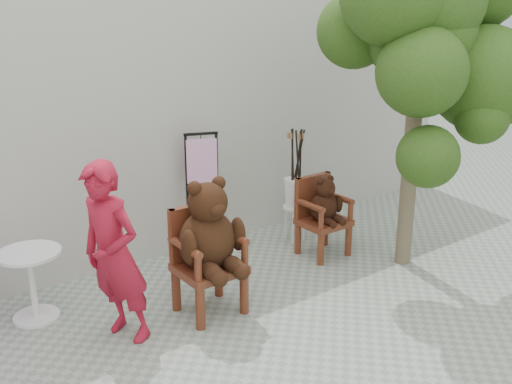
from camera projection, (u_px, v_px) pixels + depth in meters
ground_plane at (340, 335)px, 5.57m from camera, size 60.00×60.00×0.00m
back_wall at (170, 123)px, 7.47m from camera, size 9.00×1.00×3.00m
chair_big at (208, 239)px, 5.77m from camera, size 0.68×0.73×1.38m
chair_small at (323, 208)px, 7.17m from camera, size 0.55×0.53×0.99m
person at (114, 255)px, 5.21m from camera, size 0.61×0.73×1.72m
cafe_table at (32, 277)px, 5.74m from camera, size 0.60×0.60×0.70m
display_stand at (203, 209)px, 7.17m from camera, size 0.55×0.49×1.51m
stool_bucket at (296, 192)px, 7.60m from camera, size 0.32×0.32×1.46m
tree at (434, 27)px, 6.14m from camera, size 2.30×2.01×3.79m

